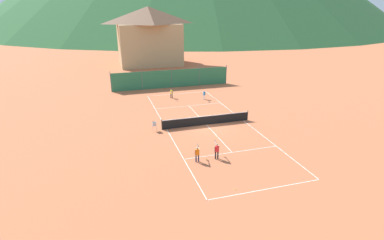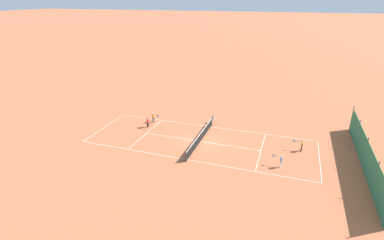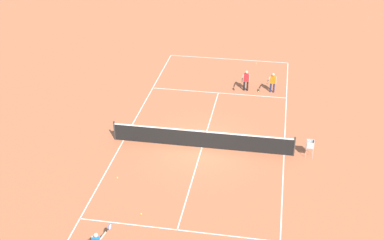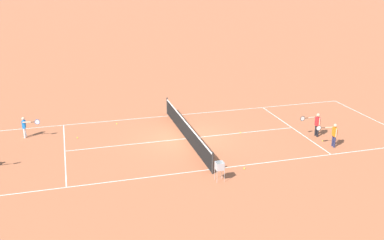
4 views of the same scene
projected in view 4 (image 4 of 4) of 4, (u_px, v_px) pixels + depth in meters
name	position (u px, v px, depth m)	size (l,w,h in m)	color
ground_plane	(186.00, 139.00, 24.46)	(600.00, 600.00, 0.00)	#B7603D
court_line_markings	(186.00, 139.00, 24.46)	(8.25, 23.85, 0.01)	white
tennis_net	(186.00, 130.00, 24.30)	(9.18, 0.08, 1.06)	#2D2D2D
player_near_baseline	(25.00, 126.00, 24.42)	(0.53, 0.96, 1.17)	white
player_far_baseline	(334.00, 133.00, 23.15)	(0.53, 1.02, 1.26)	#23284C
player_near_service	(317.00, 123.00, 24.58)	(0.45, 1.08, 1.32)	black
tennis_ball_alley_right	(240.00, 133.00, 25.26)	(0.07, 0.07, 0.07)	#CCE033
tennis_ball_service_box	(77.00, 138.00, 24.49)	(0.07, 0.07, 0.07)	#CCE033
tennis_ball_mid_court	(244.00, 168.00, 20.78)	(0.07, 0.07, 0.07)	#CCE033
tennis_ball_by_net_left	(117.00, 124.00, 26.69)	(0.07, 0.07, 0.07)	#CCE033
tennis_ball_near_corner	(323.00, 141.00, 24.07)	(0.07, 0.07, 0.07)	#CCE033
ball_hopper	(220.00, 167.00, 19.45)	(0.36, 0.36, 0.89)	#B7B7BC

